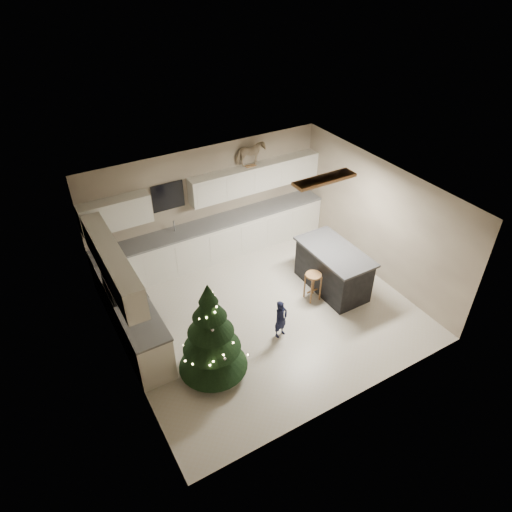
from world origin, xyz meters
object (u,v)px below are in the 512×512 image
island (333,269)px  toddler (281,319)px  rocking_horse (250,154)px  bar_stool (313,280)px  christmas_tree (211,339)px

island → toddler: (-1.71, -0.65, -0.08)m
island → toddler: island is taller
island → rocking_horse: size_ratio=2.56×
bar_stool → toddler: toddler is taller
bar_stool → christmas_tree: bearing=-164.4°
island → rocking_horse: rocking_horse is taller
island → christmas_tree: 3.30m
bar_stool → toddler: (-1.14, -0.56, -0.07)m
bar_stool → rocking_horse: bearing=90.8°
island → toddler: 1.83m
bar_stool → island: bearing=9.3°
rocking_horse → bar_stool: bearing=-171.4°
toddler → rocking_horse: (1.10, 3.03, 1.89)m
christmas_tree → rocking_horse: rocking_horse is taller
rocking_horse → island: bearing=-157.9°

